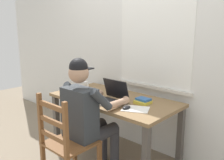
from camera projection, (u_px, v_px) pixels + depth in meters
name	position (u px, v px, depth m)	size (l,w,h in m)	color
ground_plane	(114.00, 155.00, 2.94)	(8.00, 8.00, 0.00)	gray
back_wall	(139.00, 44.00, 2.98)	(6.00, 0.08, 2.60)	silver
desk	(114.00, 106.00, 2.80)	(1.45, 0.74, 0.71)	olive
seated_person	(88.00, 113.00, 2.43)	(0.50, 0.60, 1.23)	#33383D
wooden_chair	(66.00, 143.00, 2.28)	(0.42, 0.42, 0.92)	brown
laptop	(111.00, 97.00, 2.64)	(0.33, 0.30, 0.23)	black
computer_mouse	(126.00, 108.00, 2.41)	(0.06, 0.10, 0.03)	black
coffee_mug_white	(84.00, 85.00, 3.17)	(0.13, 0.09, 0.10)	white
coffee_mug_dark	(75.00, 91.00, 2.87)	(0.12, 0.08, 0.10)	#2D384C
book_stack_main	(143.00, 101.00, 2.59)	(0.15, 0.14, 0.06)	gold
paper_pile_near_laptop	(135.00, 109.00, 2.41)	(0.26, 0.19, 0.01)	white
paper_pile_back_corner	(105.00, 103.00, 2.58)	(0.20, 0.19, 0.01)	white
paper_pile_side	(110.00, 104.00, 2.56)	(0.23, 0.15, 0.01)	silver
landscape_photo_print	(121.00, 95.00, 2.89)	(0.13, 0.09, 0.00)	teal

